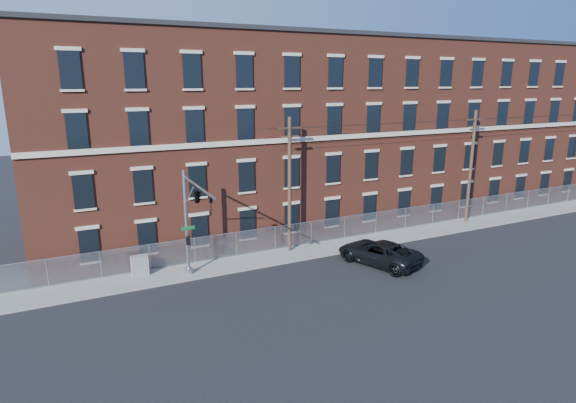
% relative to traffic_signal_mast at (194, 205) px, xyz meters
% --- Properties ---
extents(ground, '(140.00, 140.00, 0.00)m').
position_rel_traffic_signal_mast_xyz_m(ground, '(6.00, -2.18, -5.39)').
color(ground, black).
rests_on(ground, ground).
extents(sidewalk, '(65.00, 3.00, 0.12)m').
position_rel_traffic_signal_mast_xyz_m(sidewalk, '(18.00, 2.82, -5.33)').
color(sidewalk, gray).
rests_on(sidewalk, ground).
extents(mill_building, '(55.30, 14.32, 16.30)m').
position_rel_traffic_signal_mast_xyz_m(mill_building, '(18.00, 11.75, 2.76)').
color(mill_building, brown).
rests_on(mill_building, ground).
extents(chain_link_fence, '(59.06, 0.06, 1.85)m').
position_rel_traffic_signal_mast_xyz_m(chain_link_fence, '(18.00, 4.12, -4.33)').
color(chain_link_fence, '#A5A8AD').
rests_on(chain_link_fence, ground).
extents(traffic_signal_mast, '(0.90, 6.75, 7.00)m').
position_rel_traffic_signal_mast_xyz_m(traffic_signal_mast, '(0.00, 0.00, 0.00)').
color(traffic_signal_mast, '#9EA0A5').
rests_on(traffic_signal_mast, ground).
extents(utility_pole_near, '(1.80, 0.28, 10.00)m').
position_rel_traffic_signal_mast_xyz_m(utility_pole_near, '(8.00, 3.42, -0.05)').
color(utility_pole_near, '#3F2D1F').
rests_on(utility_pole_near, ground).
extents(utility_pole_mid, '(1.80, 0.28, 10.00)m').
position_rel_traffic_signal_mast_xyz_m(utility_pole_mid, '(26.00, 3.42, -0.05)').
color(utility_pole_mid, '#3F2D1F').
rests_on(utility_pole_mid, ground).
extents(overhead_wires, '(40.00, 0.62, 0.62)m').
position_rel_traffic_signal_mast_xyz_m(overhead_wires, '(26.00, 3.42, 3.73)').
color(overhead_wires, black).
rests_on(overhead_wires, ground).
extents(pickup_truck, '(4.71, 6.62, 1.67)m').
position_rel_traffic_signal_mast_xyz_m(pickup_truck, '(12.61, -1.49, -4.55)').
color(pickup_truck, black).
rests_on(pickup_truck, ground).
extents(utility_cabinet, '(1.09, 0.56, 1.35)m').
position_rel_traffic_signal_mast_xyz_m(utility_cabinet, '(-2.96, 3.44, -4.59)').
color(utility_cabinet, gray).
rests_on(utility_cabinet, sidewalk).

